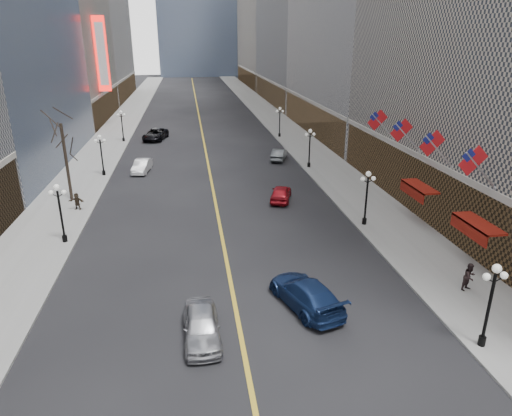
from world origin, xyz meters
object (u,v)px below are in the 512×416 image
object	(u,v)px
streetlamp_east_1	(367,192)
streetlamp_west_1	(60,207)
car_nb_far	(155,134)
car_sb_far	(279,155)
streetlamp_west_2	(101,151)
car_nb_mid	(142,166)
streetlamp_east_3	(280,119)
streetlamp_west_3	(122,123)
streetlamp_east_2	(310,144)
car_nb_near	(202,325)
car_sb_near	(306,293)
streetlamp_east_0	(491,297)
car_sb_mid	(281,193)

from	to	relation	value
streetlamp_east_1	streetlamp_west_1	world-z (taller)	same
car_nb_far	car_sb_far	bearing A→B (deg)	-29.02
streetlamp_west_2	car_nb_mid	world-z (taller)	streetlamp_west_2
streetlamp_west_2	streetlamp_east_3	bearing A→B (deg)	37.33
streetlamp_east_1	streetlamp_west_2	xyz separation A→B (m)	(-23.60, 18.00, 0.00)
streetlamp_west_2	streetlamp_west_3	bearing A→B (deg)	90.00
streetlamp_east_2	car_nb_near	bearing A→B (deg)	-113.85
streetlamp_east_3	streetlamp_west_2	bearing A→B (deg)	-142.67
streetlamp_east_1	car_sb_near	world-z (taller)	streetlamp_east_1
streetlamp_west_3	streetlamp_east_1	bearing A→B (deg)	-56.75
streetlamp_east_3	streetlamp_west_2	world-z (taller)	same
streetlamp_east_1	car_sb_far	xyz separation A→B (m)	(-2.80, 22.21, -2.18)
streetlamp_east_0	streetlamp_west_1	world-z (taller)	same
streetlamp_west_3	car_nb_mid	xyz separation A→B (m)	(4.10, -16.88, -2.17)
streetlamp_east_1	car_sb_near	distance (m)	13.67
car_nb_mid	streetlamp_west_2	bearing A→B (deg)	-156.26
streetlamp_west_1	car_nb_far	world-z (taller)	streetlamp_west_1
streetlamp_east_0	streetlamp_east_3	bearing A→B (deg)	90.00
streetlamp_west_1	car_sb_near	xyz separation A→B (m)	(15.83, -11.05, -2.06)
streetlamp_east_0	car_nb_near	distance (m)	14.24
streetlamp_west_3	car_nb_mid	world-z (taller)	streetlamp_west_3
car_sb_mid	car_sb_far	distance (m)	15.36
streetlamp_west_3	car_nb_near	size ratio (longest dim) A/B	0.98
car_nb_mid	streetlamp_west_3	bearing A→B (deg)	112.17
streetlamp_west_1	car_nb_mid	size ratio (longest dim) A/B	1.01
streetlamp_west_3	streetlamp_east_0	bearing A→B (deg)	-65.59
car_nb_near	car_nb_far	bearing A→B (deg)	94.46
car_sb_far	streetlamp_east_2	bearing A→B (deg)	143.30
car_nb_near	car_sb_near	size ratio (longest dim) A/B	0.80
streetlamp_east_1	streetlamp_east_3	distance (m)	36.00
car_nb_far	car_nb_mid	bearing A→B (deg)	-78.25
streetlamp_west_3	car_sb_near	xyz separation A→B (m)	(15.83, -47.05, -2.06)
streetlamp_west_2	car_sb_mid	size ratio (longest dim) A/B	1.03
streetlamp_east_3	streetlamp_west_1	distance (m)	43.05
streetlamp_east_3	car_nb_far	distance (m)	19.12
streetlamp_west_1	streetlamp_west_2	xyz separation A→B (m)	(0.00, 18.00, 0.00)
streetlamp_east_2	streetlamp_east_1	bearing A→B (deg)	-90.00
streetlamp_east_2	car_sb_near	xyz separation A→B (m)	(-7.77, -29.05, -2.06)
streetlamp_east_3	streetlamp_west_3	bearing A→B (deg)	180.00
streetlamp_east_1	car_sb_near	xyz separation A→B (m)	(-7.77, -11.05, -2.06)
streetlamp_east_3	streetlamp_west_1	world-z (taller)	same
car_nb_far	car_sb_mid	xyz separation A→B (m)	(13.40, -29.88, -0.09)
streetlamp_east_0	streetlamp_east_2	bearing A→B (deg)	90.00
streetlamp_east_2	car_nb_mid	size ratio (longest dim) A/B	1.01
streetlamp_west_3	streetlamp_east_2	bearing A→B (deg)	-37.33
streetlamp_west_2	car_sb_mid	xyz separation A→B (m)	(18.02, -10.89, -2.15)
car_nb_far	car_sb_far	size ratio (longest dim) A/B	1.37
streetlamp_east_1	streetlamp_east_2	size ratio (longest dim) A/B	1.00
streetlamp_west_2	car_sb_mid	bearing A→B (deg)	-31.16
streetlamp_west_1	car_sb_mid	world-z (taller)	streetlamp_west_1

